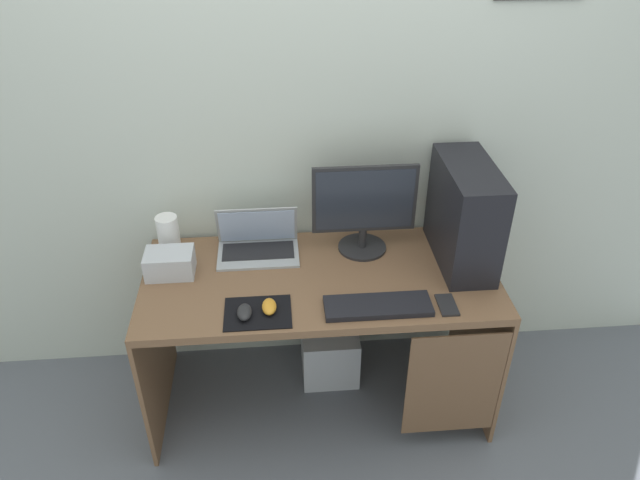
{
  "coord_description": "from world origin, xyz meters",
  "views": [
    {
      "loc": [
        -0.17,
        -2.02,
        2.24
      ],
      "look_at": [
        0.0,
        0.0,
        0.91
      ],
      "focal_mm": 33.7,
      "sensor_mm": 36.0,
      "label": 1
    }
  ],
  "objects_px": {
    "cell_phone": "(447,305)",
    "pc_tower": "(465,214)",
    "speaker": "(169,235)",
    "mouse_right": "(244,312)",
    "mouse_left": "(269,307)",
    "projector": "(170,263)",
    "keyboard": "(378,306)",
    "monitor": "(364,209)",
    "laptop": "(258,244)",
    "subwoofer": "(330,351)"
  },
  "relations": [
    {
      "from": "cell_phone",
      "to": "pc_tower",
      "type": "bearing_deg",
      "value": 67.32
    },
    {
      "from": "speaker",
      "to": "mouse_right",
      "type": "bearing_deg",
      "value": -54.29
    },
    {
      "from": "mouse_left",
      "to": "mouse_right",
      "type": "bearing_deg",
      "value": -165.26
    },
    {
      "from": "projector",
      "to": "cell_phone",
      "type": "xyz_separation_m",
      "value": [
        1.11,
        -0.31,
        -0.05
      ]
    },
    {
      "from": "pc_tower",
      "to": "mouse_left",
      "type": "bearing_deg",
      "value": -160.53
    },
    {
      "from": "projector",
      "to": "keyboard",
      "type": "distance_m",
      "value": 0.89
    },
    {
      "from": "pc_tower",
      "to": "monitor",
      "type": "bearing_deg",
      "value": 166.31
    },
    {
      "from": "pc_tower",
      "to": "projector",
      "type": "distance_m",
      "value": 1.25
    },
    {
      "from": "laptop",
      "to": "mouse_left",
      "type": "relative_size",
      "value": 3.7
    },
    {
      "from": "speaker",
      "to": "projector",
      "type": "distance_m",
      "value": 0.17
    },
    {
      "from": "pc_tower",
      "to": "keyboard",
      "type": "relative_size",
      "value": 1.13
    },
    {
      "from": "monitor",
      "to": "speaker",
      "type": "relative_size",
      "value": 2.48
    },
    {
      "from": "pc_tower",
      "to": "cell_phone",
      "type": "xyz_separation_m",
      "value": [
        -0.13,
        -0.32,
        -0.22
      ]
    },
    {
      "from": "pc_tower",
      "to": "mouse_left",
      "type": "relative_size",
      "value": 4.95
    },
    {
      "from": "keyboard",
      "to": "mouse_right",
      "type": "height_order",
      "value": "mouse_right"
    },
    {
      "from": "monitor",
      "to": "laptop",
      "type": "xyz_separation_m",
      "value": [
        -0.46,
        0.02,
        -0.17
      ]
    },
    {
      "from": "pc_tower",
      "to": "cell_phone",
      "type": "relative_size",
      "value": 3.65
    },
    {
      "from": "monitor",
      "to": "pc_tower",
      "type": "bearing_deg",
      "value": -13.69
    },
    {
      "from": "speaker",
      "to": "projector",
      "type": "relative_size",
      "value": 0.9
    },
    {
      "from": "monitor",
      "to": "mouse_left",
      "type": "distance_m",
      "value": 0.61
    },
    {
      "from": "keyboard",
      "to": "cell_phone",
      "type": "xyz_separation_m",
      "value": [
        0.27,
        -0.01,
        -0.01
      ]
    },
    {
      "from": "monitor",
      "to": "keyboard",
      "type": "height_order",
      "value": "monitor"
    },
    {
      "from": "laptop",
      "to": "speaker",
      "type": "bearing_deg",
      "value": 175.29
    },
    {
      "from": "laptop",
      "to": "cell_phone",
      "type": "relative_size",
      "value": 2.73
    },
    {
      "from": "mouse_left",
      "to": "monitor",
      "type": "bearing_deg",
      "value": 43.09
    },
    {
      "from": "speaker",
      "to": "cell_phone",
      "type": "relative_size",
      "value": 1.39
    },
    {
      "from": "pc_tower",
      "to": "subwoofer",
      "type": "height_order",
      "value": "pc_tower"
    },
    {
      "from": "keyboard",
      "to": "cell_phone",
      "type": "relative_size",
      "value": 3.23
    },
    {
      "from": "speaker",
      "to": "laptop",
      "type": "bearing_deg",
      "value": -4.71
    },
    {
      "from": "projector",
      "to": "subwoofer",
      "type": "bearing_deg",
      "value": 7.09
    },
    {
      "from": "speaker",
      "to": "cell_phone",
      "type": "height_order",
      "value": "speaker"
    },
    {
      "from": "mouse_left",
      "to": "laptop",
      "type": "bearing_deg",
      "value": 96.08
    },
    {
      "from": "mouse_left",
      "to": "subwoofer",
      "type": "xyz_separation_m",
      "value": [
        0.28,
        0.37,
        -0.61
      ]
    },
    {
      "from": "projector",
      "to": "pc_tower",
      "type": "bearing_deg",
      "value": 0.56
    },
    {
      "from": "projector",
      "to": "cell_phone",
      "type": "distance_m",
      "value": 1.15
    },
    {
      "from": "keyboard",
      "to": "speaker",
      "type": "bearing_deg",
      "value": 151.58
    },
    {
      "from": "monitor",
      "to": "projector",
      "type": "xyz_separation_m",
      "value": [
        -0.83,
        -0.11,
        -0.16
      ]
    },
    {
      "from": "speaker",
      "to": "mouse_left",
      "type": "distance_m",
      "value": 0.62
    },
    {
      "from": "pc_tower",
      "to": "mouse_left",
      "type": "xyz_separation_m",
      "value": [
        -0.83,
        -0.29,
        -0.2
      ]
    },
    {
      "from": "pc_tower",
      "to": "mouse_right",
      "type": "xyz_separation_m",
      "value": [
        -0.93,
        -0.32,
        -0.2
      ]
    },
    {
      "from": "mouse_left",
      "to": "subwoofer",
      "type": "distance_m",
      "value": 0.77
    },
    {
      "from": "speaker",
      "to": "mouse_left",
      "type": "relative_size",
      "value": 1.89
    },
    {
      "from": "cell_phone",
      "to": "projector",
      "type": "bearing_deg",
      "value": 164.38
    },
    {
      "from": "mouse_left",
      "to": "pc_tower",
      "type": "bearing_deg",
      "value": 19.47
    },
    {
      "from": "laptop",
      "to": "cell_phone",
      "type": "xyz_separation_m",
      "value": [
        0.74,
        -0.44,
        -0.04
      ]
    },
    {
      "from": "mouse_right",
      "to": "speaker",
      "type": "bearing_deg",
      "value": 125.71
    },
    {
      "from": "cell_phone",
      "to": "subwoofer",
      "type": "bearing_deg",
      "value": 136.79
    },
    {
      "from": "laptop",
      "to": "speaker",
      "type": "height_order",
      "value": "laptop"
    },
    {
      "from": "mouse_right",
      "to": "pc_tower",
      "type": "bearing_deg",
      "value": 19.0
    },
    {
      "from": "projector",
      "to": "speaker",
      "type": "bearing_deg",
      "value": 97.13
    }
  ]
}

